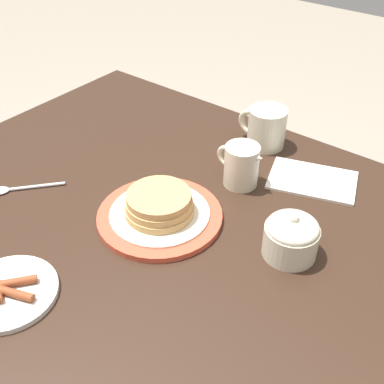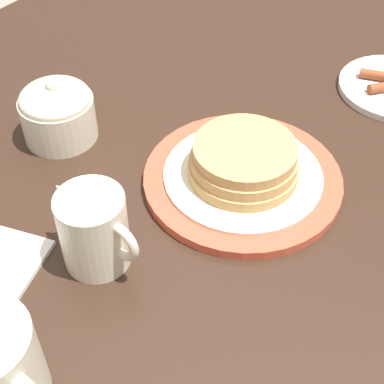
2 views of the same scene
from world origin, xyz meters
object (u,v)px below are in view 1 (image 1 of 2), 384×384
(coffee_mug, at_px, (266,127))
(spoon, at_px, (12,189))
(pancake_plate, at_px, (159,210))
(creamer_pitcher, at_px, (242,165))
(side_plate_bacon, at_px, (8,292))
(napkin, at_px, (312,180))
(sugar_bowl, at_px, (291,236))

(coffee_mug, height_order, spoon, coffee_mug)
(pancake_plate, height_order, spoon, pancake_plate)
(coffee_mug, relative_size, creamer_pitcher, 1.07)
(pancake_plate, bearing_deg, coffee_mug, -92.92)
(pancake_plate, height_order, side_plate_bacon, pancake_plate)
(creamer_pitcher, xyz_separation_m, napkin, (-0.12, -0.10, -0.04))
(pancake_plate, xyz_separation_m, napkin, (-0.18, -0.29, -0.02))
(pancake_plate, xyz_separation_m, side_plate_bacon, (0.07, 0.29, -0.01))
(sugar_bowl, bearing_deg, spoon, 19.39)
(spoon, bearing_deg, sugar_bowl, -160.61)
(napkin, bearing_deg, creamer_pitcher, 40.55)
(napkin, distance_m, spoon, 0.63)
(napkin, bearing_deg, pancake_plate, 58.77)
(coffee_mug, xyz_separation_m, napkin, (-0.16, 0.06, -0.04))
(coffee_mug, xyz_separation_m, creamer_pitcher, (-0.04, 0.16, 0.00))
(spoon, bearing_deg, creamer_pitcher, -139.05)
(side_plate_bacon, xyz_separation_m, coffee_mug, (-0.09, -0.65, 0.04))
(coffee_mug, height_order, creamer_pitcher, creamer_pitcher)
(side_plate_bacon, height_order, sugar_bowl, sugar_bowl)
(sugar_bowl, relative_size, napkin, 0.46)
(sugar_bowl, xyz_separation_m, spoon, (0.54, 0.19, -0.04))
(coffee_mug, relative_size, napkin, 0.58)
(side_plate_bacon, distance_m, sugar_bowl, 0.48)
(pancake_plate, distance_m, side_plate_bacon, 0.30)
(creamer_pitcher, bearing_deg, sugar_bowl, 146.31)
(side_plate_bacon, xyz_separation_m, napkin, (-0.25, -0.59, -0.00))
(napkin, relative_size, spoon, 1.60)
(pancake_plate, xyz_separation_m, coffee_mug, (-0.02, -0.36, 0.03))
(creamer_pitcher, distance_m, spoon, 0.48)
(creamer_pitcher, distance_m, sugar_bowl, 0.22)
(napkin, height_order, spoon, spoon)
(coffee_mug, xyz_separation_m, sugar_bowl, (-0.22, 0.29, -0.01))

